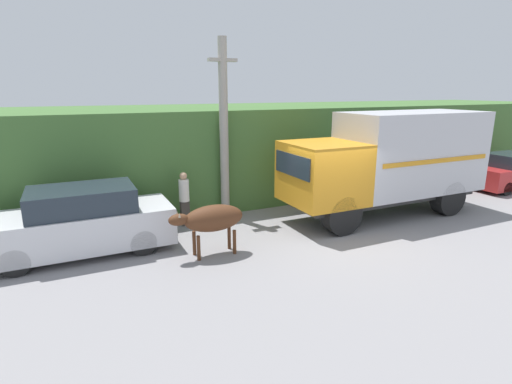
% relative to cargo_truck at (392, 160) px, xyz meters
% --- Properties ---
extents(ground_plane, '(60.00, 60.00, 0.00)m').
position_rel_cargo_truck_xyz_m(ground_plane, '(-2.87, -0.95, -1.87)').
color(ground_plane, gray).
extents(hillside_embankment, '(32.00, 6.14, 3.44)m').
position_rel_cargo_truck_xyz_m(hillside_embankment, '(-2.87, 5.45, -0.15)').
color(hillside_embankment, '#426B33').
rests_on(hillside_embankment, ground_plane).
extents(cargo_truck, '(7.05, 2.24, 3.39)m').
position_rel_cargo_truck_xyz_m(cargo_truck, '(0.00, 0.00, 0.00)').
color(cargo_truck, '#2D2D2D').
rests_on(cargo_truck, ground_plane).
extents(brown_cow, '(1.91, 0.67, 1.31)m').
position_rel_cargo_truck_xyz_m(brown_cow, '(-6.47, -0.69, -0.91)').
color(brown_cow, '#512D19').
rests_on(brown_cow, ground_plane).
extents(parked_suv, '(4.57, 1.81, 1.72)m').
position_rel_cargo_truck_xyz_m(parked_suv, '(-9.45, 0.86, -1.04)').
color(parked_suv, silver).
rests_on(parked_suv, ground_plane).
extents(hatchback_car, '(3.47, 1.60, 1.50)m').
position_rel_cargo_truck_xyz_m(hatchback_car, '(7.15, 0.59, -1.16)').
color(hatchback_car, '#B22626').
rests_on(hatchback_car, ground_plane).
extents(pedestrian_on_hill, '(0.33, 0.33, 1.68)m').
position_rel_cargo_truck_xyz_m(pedestrian_on_hill, '(-6.48, 1.83, -0.93)').
color(pedestrian_on_hill, '#38332D').
rests_on(pedestrian_on_hill, ground_plane).
extents(utility_pole, '(0.90, 0.28, 5.64)m').
position_rel_cargo_truck_xyz_m(utility_pole, '(-5.03, 2.13, 1.05)').
color(utility_pole, '#9E998E').
rests_on(utility_pole, ground_plane).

